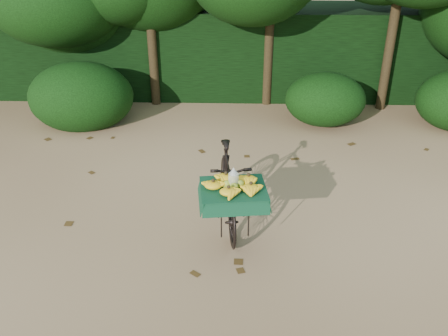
{
  "coord_description": "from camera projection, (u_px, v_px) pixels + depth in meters",
  "views": [
    {
      "loc": [
        -0.1,
        -3.99,
        3.44
      ],
      "look_at": [
        -0.25,
        0.92,
        0.84
      ],
      "focal_mm": 38.0,
      "sensor_mm": 36.0,
      "label": 1
    }
  ],
  "objects": [
    {
      "name": "ground",
      "position": [
        245.0,
        277.0,
        5.13
      ],
      "size": [
        80.0,
        80.0,
        0.0
      ],
      "primitive_type": "plane",
      "color": "tan",
      "rests_on": "ground"
    },
    {
      "name": "bush_clumps",
      "position": [
        270.0,
        101.0,
        8.7
      ],
      "size": [
        8.8,
        1.7,
        0.9
      ],
      "primitive_type": null,
      "color": "black",
      "rests_on": "ground"
    },
    {
      "name": "tree_row",
      "position": [
        210.0,
        3.0,
        9.07
      ],
      "size": [
        14.5,
        2.0,
        4.0
      ],
      "primitive_type": null,
      "color": "black",
      "rests_on": "ground"
    },
    {
      "name": "hedge_backdrop",
      "position": [
        243.0,
        50.0,
        10.27
      ],
      "size": [
        26.0,
        1.8,
        1.8
      ],
      "primitive_type": "cube",
      "color": "black",
      "rests_on": "ground"
    },
    {
      "name": "leaf_litter",
      "position": [
        244.0,
        240.0,
        5.7
      ],
      "size": [
        7.0,
        7.3,
        0.01
      ],
      "primitive_type": null,
      "color": "#4A3113",
      "rests_on": "ground"
    },
    {
      "name": "vendor_bicycle",
      "position": [
        228.0,
        187.0,
        5.82
      ],
      "size": [
        0.79,
        1.78,
        1.01
      ],
      "rotation": [
        0.0,
        0.0,
        0.12
      ],
      "color": "black",
      "rests_on": "ground"
    }
  ]
}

